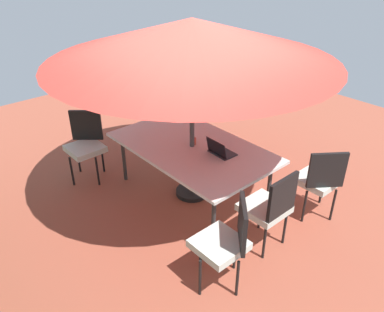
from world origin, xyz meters
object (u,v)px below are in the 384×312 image
(chair_northeast, at_px, (86,143))
(laptop, at_px, (220,151))
(chair_west, at_px, (269,206))
(chair_northwest, at_px, (226,240))
(cup, at_px, (194,141))
(chair_southwest, at_px, (320,178))
(patio_umbrella, at_px, (192,40))
(dining_table, at_px, (192,149))

(chair_northeast, bearing_deg, laptop, -20.16)
(chair_west, bearing_deg, chair_northwest, 4.75)
(laptop, bearing_deg, chair_west, 172.08)
(chair_northwest, distance_m, chair_northeast, 2.72)
(chair_west, xyz_separation_m, cup, (1.34, -0.09, 0.24))
(chair_northeast, bearing_deg, chair_west, -32.18)
(chair_southwest, height_order, chair_northeast, same)
(chair_southwest, bearing_deg, laptop, -16.01)
(chair_northwest, bearing_deg, cup, -167.48)
(chair_southwest, relative_size, chair_west, 1.00)
(patio_umbrella, height_order, chair_southwest, patio_umbrella)
(dining_table, bearing_deg, chair_northeast, 31.60)
(cup, bearing_deg, chair_southwest, -149.95)
(chair_northwest, relative_size, chair_west, 1.00)
(patio_umbrella, bearing_deg, chair_west, 178.18)
(patio_umbrella, distance_m, chair_northwest, 2.20)
(chair_northwest, height_order, chair_northeast, same)
(dining_table, relative_size, chair_southwest, 2.17)
(chair_southwest, distance_m, chair_northwest, 1.63)
(dining_table, bearing_deg, laptop, -163.66)
(chair_northeast, distance_m, laptop, 1.99)
(chair_northeast, height_order, laptop, chair_northeast)
(patio_umbrella, distance_m, chair_northeast, 2.20)
(dining_table, relative_size, patio_umbrella, 0.63)
(chair_northeast, relative_size, laptop, 2.99)
(laptop, xyz_separation_m, cup, (0.42, 0.07, -0.00))
(chair_northeast, distance_m, chair_west, 2.77)
(dining_table, bearing_deg, chair_west, 178.18)
(patio_umbrella, xyz_separation_m, chair_southwest, (-1.37, -0.85, -1.53))
(patio_umbrella, distance_m, chair_southwest, 2.22)
(chair_northwest, xyz_separation_m, cup, (1.40, -0.83, 0.24))
(chair_southwest, height_order, laptop, chair_southwest)
(patio_umbrella, height_order, chair_northeast, patio_umbrella)
(chair_southwest, bearing_deg, patio_umbrella, -21.20)
(chair_northeast, distance_m, cup, 1.60)
(patio_umbrella, bearing_deg, chair_southwest, -148.09)
(chair_southwest, bearing_deg, cup, -23.06)
(chair_southwest, height_order, chair_northwest, same)
(chair_northeast, bearing_deg, chair_southwest, -16.86)
(cup, bearing_deg, chair_northwest, 149.41)
(chair_northeast, bearing_deg, cup, -15.13)
(chair_west, bearing_deg, cup, -93.86)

